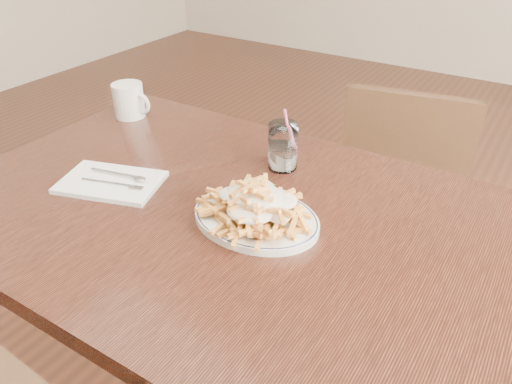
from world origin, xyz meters
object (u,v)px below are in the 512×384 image
Objects in this scene: loaded_fries at (256,200)px; coffee_mug at (129,100)px; chair_far at (401,187)px; water_glass at (283,149)px; table at (225,238)px; fries_plate at (256,218)px.

loaded_fries is 2.12× the size of coffee_mug.
coffee_mug is at bearing -142.38° from chair_far.
water_glass reaches higher than loaded_fries.
loaded_fries is at bearing -96.07° from chair_far.
water_glass reaches higher than table.
chair_far is 5.46× the size of water_glass.
loaded_fries is at bearing -23.63° from coffee_mug.
fries_plate reaches higher than table.
table is 0.25m from water_glass.
table is 0.16m from loaded_fries.
chair_far is at bearing 37.62° from coffee_mug.
coffee_mug reaches higher than loaded_fries.
chair_far is 0.91m from coffee_mug.
water_glass is at bearing -105.22° from chair_far.
fries_plate is 1.77× the size of water_glass.
water_glass reaches higher than coffee_mug.
coffee_mug reaches higher than table.
water_glass is (0.02, 0.21, 0.13)m from table.
chair_far is 6.75× the size of coffee_mug.
coffee_mug is (-0.52, 0.03, -0.00)m from water_glass.
table is 0.12m from fries_plate.
water_glass is at bearing -3.70° from coffee_mug.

